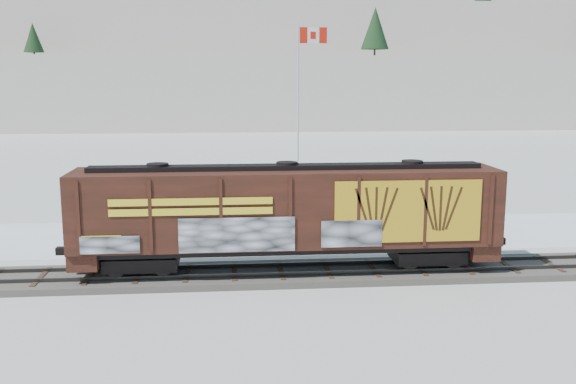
{
  "coord_description": "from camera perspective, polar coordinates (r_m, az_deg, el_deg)",
  "views": [
    {
      "loc": [
        -4.04,
        -26.39,
        8.4
      ],
      "look_at": [
        -1.43,
        3.0,
        3.17
      ],
      "focal_mm": 40.0,
      "sensor_mm": 36.0,
      "label": 1
    }
  ],
  "objects": [
    {
      "name": "car_dark",
      "position": [
        37.61,
        14.4,
        -1.98
      ],
      "size": [
        5.28,
        2.62,
        1.48
      ],
      "primitive_type": "imported",
      "rotation": [
        0.0,
        0.0,
        1.68
      ],
      "color": "black",
      "rests_on": "parking_strip"
    },
    {
      "name": "ground",
      "position": [
        27.99,
        3.49,
        -7.43
      ],
      "size": [
        500.0,
        500.0,
        0.0
      ],
      "primitive_type": "plane",
      "color": "white",
      "rests_on": "ground"
    },
    {
      "name": "car_silver",
      "position": [
        35.29,
        -15.06,
        -2.73
      ],
      "size": [
        4.87,
        3.02,
        1.55
      ],
      "primitive_type": "imported",
      "rotation": [
        0.0,
        0.0,
        1.29
      ],
      "color": "silver",
      "rests_on": "parking_strip"
    },
    {
      "name": "parking_strip",
      "position": [
        35.14,
        1.68,
        -3.76
      ],
      "size": [
        40.0,
        8.0,
        0.03
      ],
      "primitive_type": "cube",
      "color": "white",
      "rests_on": "ground"
    },
    {
      "name": "hopper_railcar",
      "position": [
        27.05,
        -0.07,
        -1.67
      ],
      "size": [
        17.76,
        3.06,
        4.44
      ],
      "color": "black",
      "rests_on": "rail_track"
    },
    {
      "name": "hillside",
      "position": [
        166.34,
        -3.79,
        12.09
      ],
      "size": [
        360.0,
        110.0,
        93.0
      ],
      "color": "white",
      "rests_on": "ground"
    },
    {
      "name": "rail_track",
      "position": [
        27.94,
        3.5,
        -7.15
      ],
      "size": [
        50.0,
        3.4,
        0.43
      ],
      "color": "#59544C",
      "rests_on": "ground"
    },
    {
      "name": "flagpole",
      "position": [
        42.04,
        1.04,
        4.58
      ],
      "size": [
        2.3,
        0.9,
        11.82
      ],
      "color": "silver",
      "rests_on": "ground"
    },
    {
      "name": "car_white",
      "position": [
        33.44,
        -4.25,
        -3.28
      ],
      "size": [
        4.28,
        2.15,
        1.35
      ],
      "primitive_type": "imported",
      "rotation": [
        0.0,
        0.0,
        1.39
      ],
      "color": "silver",
      "rests_on": "parking_strip"
    }
  ]
}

